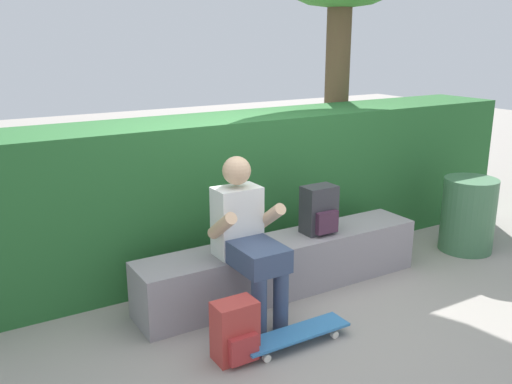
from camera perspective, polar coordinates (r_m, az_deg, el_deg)
The scene contains 8 objects.
ground_plane at distance 4.41m, azimuth 5.38°, elevation -11.63°, with size 24.00×24.00×0.00m, color gray.
bench_main at distance 4.56m, azimuth 2.93°, elevation -7.53°, with size 2.50×0.43×0.44m.
person_skater at distance 4.01m, azimuth -0.94°, elevation -4.40°, with size 0.49×0.62×1.19m.
skateboard_near_person at distance 3.88m, azimuth 4.08°, elevation -14.43°, with size 0.80×0.20×0.09m.
backpack_on_bench at distance 4.60m, azimuth 6.57°, elevation -1.90°, with size 0.28×0.23×0.40m.
backpack_on_ground at distance 3.67m, azimuth -2.11°, elevation -14.22°, with size 0.28×0.23×0.40m.
hedge_row at distance 5.21m, azimuth -0.21°, elevation 0.68°, with size 5.84×0.77×1.34m.
trash_bin at distance 5.73m, azimuth 21.02°, elevation -2.21°, with size 0.50×0.50×0.72m.
Camera 1 is at (-2.37, -3.12, 2.03)m, focal length 38.78 mm.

